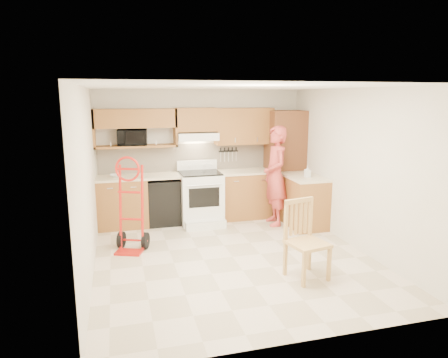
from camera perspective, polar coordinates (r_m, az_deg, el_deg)
name	(u,v)px	position (r m, az deg, el deg)	size (l,w,h in m)	color
floor	(233,257)	(6.23, 1.21, -10.95)	(4.00, 4.50, 0.02)	beige
ceiling	(233,86)	(5.76, 1.32, 12.89)	(4.00, 4.50, 0.02)	white
wall_back	(201,154)	(8.03, -3.27, 3.48)	(4.00, 0.02, 2.50)	silver
wall_front	(302,221)	(3.82, 10.88, -5.81)	(4.00, 0.02, 2.50)	silver
wall_left	(87,183)	(5.65, -18.69, -0.55)	(0.02, 4.50, 2.50)	silver
wall_right	(356,169)	(6.71, 17.99, 1.32)	(0.02, 4.50, 2.50)	silver
backsplash	(201,157)	(8.02, -3.22, 3.10)	(3.92, 0.03, 0.55)	beige
lower_cab_left	(122,203)	(7.72, -14.06, -3.25)	(0.90, 0.60, 0.90)	brown
dishwasher	(163,201)	(7.77, -8.52, -3.12)	(0.60, 0.60, 0.85)	black
lower_cab_right	(245,195)	(8.10, 3.01, -2.22)	(1.14, 0.60, 0.90)	brown
countertop_left	(138,177)	(7.63, -11.98, 0.29)	(1.50, 0.63, 0.04)	beige
countertop_right	(246,172)	(8.00, 3.05, 1.05)	(1.14, 0.63, 0.04)	beige
cab_return_right	(303,202)	(7.70, 11.04, -3.15)	(0.60, 1.00, 0.90)	brown
countertop_return	(304,177)	(7.60, 11.18, 0.28)	(0.63, 1.00, 0.04)	beige
pantry_tall	(284,163)	(8.27, 8.47, 2.20)	(0.70, 0.60, 2.10)	brown
upper_cab_left	(135,118)	(7.63, -12.38, 8.32)	(1.50, 0.33, 0.34)	brown
upper_shelf_mw	(136,146)	(7.67, -12.21, 4.51)	(1.50, 0.33, 0.04)	brown
upper_cab_center	(196,120)	(7.77, -3.93, 8.31)	(0.76, 0.33, 0.44)	brown
upper_cab_right	(244,126)	(8.02, 2.81, 7.42)	(1.14, 0.33, 0.70)	brown
range_hood	(197,136)	(7.73, -3.81, 5.99)	(0.76, 0.46, 0.14)	white
knife_strip	(228,154)	(8.11, 0.63, 3.50)	(0.40, 0.05, 0.29)	black
microwave	(132,137)	(7.65, -12.73, 5.72)	(0.53, 0.36, 0.29)	black
range	(201,194)	(7.66, -3.23, -2.05)	(0.78, 1.03, 1.15)	white
person	(275,176)	(7.58, 7.22, 0.42)	(0.67, 0.44, 1.85)	#BB403C
hand_truck	(129,209)	(6.41, -13.13, -4.16)	(0.53, 0.48, 1.34)	red
dining_chair	(308,241)	(5.48, 11.66, -8.47)	(0.47, 0.51, 1.04)	#DEB26E
soap_bottle	(307,171)	(7.46, 11.64, 1.05)	(0.10, 0.10, 0.21)	white
bowl	(115,176)	(7.61, -15.00, 0.46)	(0.20, 0.20, 0.05)	white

